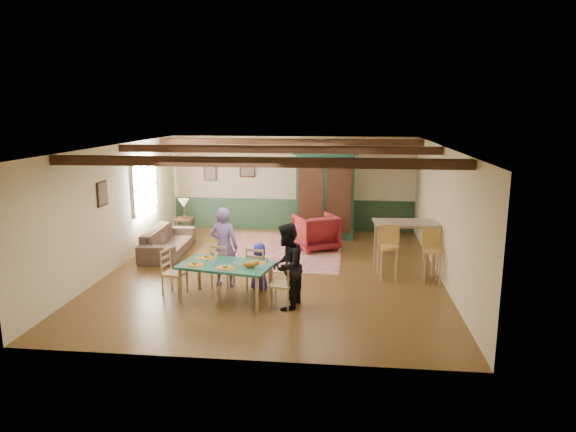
# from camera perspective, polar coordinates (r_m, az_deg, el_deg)

# --- Properties ---
(floor) EXTENTS (8.00, 8.00, 0.00)m
(floor) POSITION_cam_1_polar(r_m,az_deg,el_deg) (11.18, -1.57, -6.21)
(floor) COLOR #503416
(floor) RESTS_ON ground
(wall_back) EXTENTS (7.00, 0.02, 2.70)m
(wall_back) POSITION_cam_1_polar(r_m,az_deg,el_deg) (14.75, 0.49, 3.60)
(wall_back) COLOR beige
(wall_back) RESTS_ON floor
(wall_left) EXTENTS (0.02, 8.00, 2.70)m
(wall_left) POSITION_cam_1_polar(r_m,az_deg,el_deg) (11.82, -18.67, 0.92)
(wall_left) COLOR beige
(wall_left) RESTS_ON floor
(wall_right) EXTENTS (0.02, 8.00, 2.70)m
(wall_right) POSITION_cam_1_polar(r_m,az_deg,el_deg) (10.93, 16.89, 0.19)
(wall_right) COLOR beige
(wall_right) RESTS_ON floor
(ceiling) EXTENTS (7.00, 8.00, 0.02)m
(ceiling) POSITION_cam_1_polar(r_m,az_deg,el_deg) (10.65, -1.65, 7.73)
(ceiling) COLOR white
(ceiling) RESTS_ON wall_back
(wainscot_back) EXTENTS (6.95, 0.03, 0.90)m
(wainscot_back) POSITION_cam_1_polar(r_m,az_deg,el_deg) (14.89, 0.47, 0.16)
(wainscot_back) COLOR #1F3A26
(wainscot_back) RESTS_ON floor
(ceiling_beam_front) EXTENTS (6.95, 0.16, 0.16)m
(ceiling_beam_front) POSITION_cam_1_polar(r_m,az_deg,el_deg) (8.40, -3.78, 6.00)
(ceiling_beam_front) COLOR black
(ceiling_beam_front) RESTS_ON ceiling
(ceiling_beam_mid) EXTENTS (6.95, 0.16, 0.16)m
(ceiling_beam_mid) POSITION_cam_1_polar(r_m,az_deg,el_deg) (11.06, -1.36, 7.42)
(ceiling_beam_mid) COLOR black
(ceiling_beam_mid) RESTS_ON ceiling
(ceiling_beam_back) EXTENTS (6.95, 0.16, 0.16)m
(ceiling_beam_back) POSITION_cam_1_polar(r_m,az_deg,el_deg) (13.63, 0.08, 8.25)
(ceiling_beam_back) COLOR black
(ceiling_beam_back) RESTS_ON ceiling
(window_left) EXTENTS (0.06, 1.60, 1.30)m
(window_left) POSITION_cam_1_polar(r_m,az_deg,el_deg) (13.32, -15.58, 3.14)
(window_left) COLOR white
(window_left) RESTS_ON wall_left
(picture_left_wall) EXTENTS (0.04, 0.42, 0.52)m
(picture_left_wall) POSITION_cam_1_polar(r_m,az_deg,el_deg) (11.21, -19.93, 2.34)
(picture_left_wall) COLOR gray
(picture_left_wall) RESTS_ON wall_left
(picture_back_a) EXTENTS (0.45, 0.04, 0.55)m
(picture_back_a) POSITION_cam_1_polar(r_m,az_deg,el_deg) (14.85, -4.54, 5.37)
(picture_back_a) COLOR gray
(picture_back_a) RESTS_ON wall_back
(picture_back_b) EXTENTS (0.38, 0.04, 0.48)m
(picture_back_b) POSITION_cam_1_polar(r_m,az_deg,el_deg) (15.11, -8.65, 4.81)
(picture_back_b) COLOR gray
(picture_back_b) RESTS_ON wall_back
(dining_table) EXTENTS (1.81, 1.23, 0.69)m
(dining_table) POSITION_cam_1_polar(r_m,az_deg,el_deg) (9.53, -6.86, -7.32)
(dining_table) COLOR #1C5847
(dining_table) RESTS_ON floor
(dining_chair_far_left) EXTENTS (0.46, 0.48, 0.88)m
(dining_chair_far_left) POSITION_cam_1_polar(r_m,az_deg,el_deg) (10.22, -7.24, -5.45)
(dining_chair_far_left) COLOR #AB8255
(dining_chair_far_left) RESTS_ON floor
(dining_chair_far_right) EXTENTS (0.46, 0.48, 0.88)m
(dining_chair_far_right) POSITION_cam_1_polar(r_m,az_deg,el_deg) (9.95, -3.34, -5.87)
(dining_chair_far_right) COLOR #AB8255
(dining_chair_far_right) RESTS_ON floor
(dining_chair_end_left) EXTENTS (0.48, 0.46, 0.88)m
(dining_chair_end_left) POSITION_cam_1_polar(r_m,az_deg,el_deg) (9.97, -12.50, -6.10)
(dining_chair_end_left) COLOR #AB8255
(dining_chair_end_left) RESTS_ON floor
(dining_chair_end_right) EXTENTS (0.48, 0.46, 0.88)m
(dining_chair_end_right) POSITION_cam_1_polar(r_m,az_deg,el_deg) (9.13, -0.71, -7.48)
(dining_chair_end_right) COLOR #AB8255
(dining_chair_end_right) RESTS_ON floor
(person_man) EXTENTS (0.65, 0.49, 1.60)m
(person_man) POSITION_cam_1_polar(r_m,az_deg,el_deg) (10.19, -7.12, -3.41)
(person_man) COLOR #785D9F
(person_man) RESTS_ON floor
(person_woman) EXTENTS (0.71, 0.84, 1.53)m
(person_woman) POSITION_cam_1_polar(r_m,az_deg,el_deg) (9.00, -0.15, -5.60)
(person_woman) COLOR black
(person_woman) RESTS_ON floor
(person_child) EXTENTS (0.50, 0.38, 0.93)m
(person_child) POSITION_cam_1_polar(r_m,az_deg,el_deg) (10.01, -3.19, -5.60)
(person_child) COLOR #272F9C
(person_child) RESTS_ON floor
(cat) EXTENTS (0.35, 0.19, 0.17)m
(cat) POSITION_cam_1_polar(r_m,az_deg,el_deg) (9.12, -4.23, -5.30)
(cat) COLOR orange
(cat) RESTS_ON dining_table
(place_setting_near_left) EXTENTS (0.42, 0.34, 0.11)m
(place_setting_near_left) POSITION_cam_1_polar(r_m,az_deg,el_deg) (9.42, -10.33, -5.09)
(place_setting_near_left) COLOR gold
(place_setting_near_left) RESTS_ON dining_table
(place_setting_near_center) EXTENTS (0.42, 0.34, 0.11)m
(place_setting_near_center) POSITION_cam_1_polar(r_m,az_deg,el_deg) (9.17, -6.98, -5.46)
(place_setting_near_center) COLOR gold
(place_setting_near_center) RESTS_ON dining_table
(place_setting_far_left) EXTENTS (0.42, 0.34, 0.11)m
(place_setting_far_left) POSITION_cam_1_polar(r_m,az_deg,el_deg) (9.82, -9.08, -4.35)
(place_setting_far_left) COLOR gold
(place_setting_far_left) RESTS_ON dining_table
(place_setting_far_right) EXTENTS (0.42, 0.34, 0.11)m
(place_setting_far_right) POSITION_cam_1_polar(r_m,az_deg,el_deg) (9.42, -3.50, -4.91)
(place_setting_far_right) COLOR gold
(place_setting_far_right) RESTS_ON dining_table
(area_rug) EXTENTS (3.09, 3.65, 0.01)m
(area_rug) POSITION_cam_1_polar(r_m,az_deg,el_deg) (12.83, -0.86, -3.79)
(area_rug) COLOR #CDB094
(area_rug) RESTS_ON floor
(armoire) EXTENTS (1.69, 0.68, 2.39)m
(armoire) POSITION_cam_1_polar(r_m,az_deg,el_deg) (13.85, 4.15, 2.39)
(armoire) COLOR #132F22
(armoire) RESTS_ON floor
(armchair) EXTENTS (1.29, 1.30, 0.89)m
(armchair) POSITION_cam_1_polar(r_m,az_deg,el_deg) (12.82, 3.14, -1.79)
(armchair) COLOR #4D0F17
(armchair) RESTS_ON floor
(sofa) EXTENTS (0.95, 2.21, 0.64)m
(sofa) POSITION_cam_1_polar(r_m,az_deg,el_deg) (12.78, -13.19, -2.72)
(sofa) COLOR #433329
(sofa) RESTS_ON floor
(end_table) EXTENTS (0.49, 0.49, 0.57)m
(end_table) POSITION_cam_1_polar(r_m,az_deg,el_deg) (14.13, -11.40, -1.39)
(end_table) COLOR black
(end_table) RESTS_ON floor
(table_lamp) EXTENTS (0.31, 0.31, 0.53)m
(table_lamp) POSITION_cam_1_polar(r_m,az_deg,el_deg) (14.01, -11.49, 0.80)
(table_lamp) COLOR beige
(table_lamp) RESTS_ON end_table
(counter_table) EXTENTS (1.37, 0.85, 1.10)m
(counter_table) POSITION_cam_1_polar(r_m,az_deg,el_deg) (11.33, 12.78, -3.36)
(counter_table) COLOR tan
(counter_table) RESTS_ON floor
(bar_stool_left) EXTENTS (0.43, 0.47, 1.13)m
(bar_stool_left) POSITION_cam_1_polar(r_m,az_deg,el_deg) (10.70, 11.19, -4.11)
(bar_stool_left) COLOR tan
(bar_stool_left) RESTS_ON floor
(bar_stool_right) EXTENTS (0.39, 0.43, 1.10)m
(bar_stool_right) POSITION_cam_1_polar(r_m,az_deg,el_deg) (10.75, 15.69, -4.34)
(bar_stool_right) COLOR tan
(bar_stool_right) RESTS_ON floor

